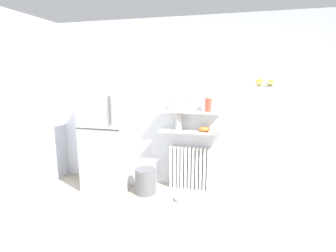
{
  "coord_description": "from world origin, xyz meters",
  "views": [
    {
      "loc": [
        0.67,
        -1.88,
        1.75
      ],
      "look_at": [
        -0.22,
        1.6,
        1.05
      ],
      "focal_mm": 27.61,
      "sensor_mm": 36.0,
      "label": 1
    }
  ],
  "objects_px": {
    "refrigerator": "(108,134)",
    "pet_food_bowl": "(183,199)",
    "trash_bin": "(146,181)",
    "storage_jar_0": "(173,104)",
    "storage_jar_1": "(190,105)",
    "vase": "(179,122)",
    "storage_jar_2": "(208,105)",
    "shelf_bowl": "(204,129)",
    "hanging_fruit_basket": "(266,83)",
    "radiator": "(190,168)"
  },
  "relations": [
    {
      "from": "refrigerator",
      "to": "pet_food_bowl",
      "type": "relative_size",
      "value": 7.98
    },
    {
      "from": "trash_bin",
      "to": "pet_food_bowl",
      "type": "distance_m",
      "value": 0.63
    },
    {
      "from": "refrigerator",
      "to": "storage_jar_0",
      "type": "xyz_separation_m",
      "value": [
        0.99,
        0.21,
        0.47
      ]
    },
    {
      "from": "storage_jar_1",
      "to": "vase",
      "type": "bearing_deg",
      "value": -180.0
    },
    {
      "from": "storage_jar_0",
      "to": "pet_food_bowl",
      "type": "relative_size",
      "value": 0.86
    },
    {
      "from": "storage_jar_2",
      "to": "trash_bin",
      "type": "xyz_separation_m",
      "value": [
        -0.88,
        -0.31,
        -1.15
      ]
    },
    {
      "from": "shelf_bowl",
      "to": "trash_bin",
      "type": "relative_size",
      "value": 0.44
    },
    {
      "from": "shelf_bowl",
      "to": "storage_jar_1",
      "type": "bearing_deg",
      "value": 180.0
    },
    {
      "from": "storage_jar_1",
      "to": "trash_bin",
      "type": "distance_m",
      "value": 1.32
    },
    {
      "from": "hanging_fruit_basket",
      "to": "refrigerator",
      "type": "bearing_deg",
      "value": 175.54
    },
    {
      "from": "storage_jar_2",
      "to": "storage_jar_1",
      "type": "bearing_deg",
      "value": 180.0
    },
    {
      "from": "radiator",
      "to": "storage_jar_2",
      "type": "relative_size",
      "value": 3.17
    },
    {
      "from": "vase",
      "to": "shelf_bowl",
      "type": "relative_size",
      "value": 1.5
    },
    {
      "from": "storage_jar_1",
      "to": "refrigerator",
      "type": "bearing_deg",
      "value": -170.24
    },
    {
      "from": "radiator",
      "to": "storage_jar_1",
      "type": "distance_m",
      "value": 0.99
    },
    {
      "from": "refrigerator",
      "to": "storage_jar_0",
      "type": "relative_size",
      "value": 9.28
    },
    {
      "from": "storage_jar_1",
      "to": "pet_food_bowl",
      "type": "height_order",
      "value": "storage_jar_1"
    },
    {
      "from": "storage_jar_0",
      "to": "refrigerator",
      "type": "bearing_deg",
      "value": -167.72
    },
    {
      "from": "radiator",
      "to": "pet_food_bowl",
      "type": "distance_m",
      "value": 0.55
    },
    {
      "from": "trash_bin",
      "to": "hanging_fruit_basket",
      "type": "height_order",
      "value": "hanging_fruit_basket"
    },
    {
      "from": "trash_bin",
      "to": "shelf_bowl",
      "type": "bearing_deg",
      "value": 20.76
    },
    {
      "from": "refrigerator",
      "to": "storage_jar_2",
      "type": "relative_size",
      "value": 8.21
    },
    {
      "from": "radiator",
      "to": "trash_bin",
      "type": "xyz_separation_m",
      "value": [
        -0.61,
        -0.34,
        -0.14
      ]
    },
    {
      "from": "radiator",
      "to": "storage_jar_1",
      "type": "xyz_separation_m",
      "value": [
        0.0,
        -0.03,
        0.99
      ]
    },
    {
      "from": "radiator",
      "to": "vase",
      "type": "distance_m",
      "value": 0.75
    },
    {
      "from": "storage_jar_0",
      "to": "hanging_fruit_basket",
      "type": "relative_size",
      "value": 0.61
    },
    {
      "from": "radiator",
      "to": "pet_food_bowl",
      "type": "relative_size",
      "value": 3.08
    },
    {
      "from": "refrigerator",
      "to": "vase",
      "type": "relative_size",
      "value": 6.83
    },
    {
      "from": "radiator",
      "to": "storage_jar_1",
      "type": "relative_size",
      "value": 4.0
    },
    {
      "from": "storage_jar_0",
      "to": "shelf_bowl",
      "type": "xyz_separation_m",
      "value": [
        0.48,
        0.0,
        -0.35
      ]
    },
    {
      "from": "storage_jar_0",
      "to": "storage_jar_2",
      "type": "bearing_deg",
      "value": 0.0
    },
    {
      "from": "vase",
      "to": "pet_food_bowl",
      "type": "height_order",
      "value": "vase"
    },
    {
      "from": "storage_jar_2",
      "to": "shelf_bowl",
      "type": "bearing_deg",
      "value": 180.0
    },
    {
      "from": "refrigerator",
      "to": "shelf_bowl",
      "type": "relative_size",
      "value": 10.26
    },
    {
      "from": "vase",
      "to": "storage_jar_2",
      "type": "bearing_deg",
      "value": 0.0
    },
    {
      "from": "refrigerator",
      "to": "hanging_fruit_basket",
      "type": "distance_m",
      "value": 2.38
    },
    {
      "from": "refrigerator",
      "to": "storage_jar_1",
      "type": "height_order",
      "value": "refrigerator"
    },
    {
      "from": "shelf_bowl",
      "to": "pet_food_bowl",
      "type": "xyz_separation_m",
      "value": [
        -0.24,
        -0.43,
        -0.95
      ]
    },
    {
      "from": "vase",
      "to": "storage_jar_0",
      "type": "bearing_deg",
      "value": 180.0
    },
    {
      "from": "vase",
      "to": "hanging_fruit_basket",
      "type": "distance_m",
      "value": 1.36
    },
    {
      "from": "storage_jar_2",
      "to": "shelf_bowl",
      "type": "height_order",
      "value": "storage_jar_2"
    },
    {
      "from": "radiator",
      "to": "shelf_bowl",
      "type": "xyz_separation_m",
      "value": [
        0.22,
        -0.03,
        0.64
      ]
    },
    {
      "from": "refrigerator",
      "to": "storage_jar_1",
      "type": "xyz_separation_m",
      "value": [
        1.25,
        0.21,
        0.46
      ]
    },
    {
      "from": "storage_jar_0",
      "to": "trash_bin",
      "type": "xyz_separation_m",
      "value": [
        -0.35,
        -0.31,
        -1.14
      ]
    },
    {
      "from": "storage_jar_1",
      "to": "storage_jar_0",
      "type": "bearing_deg",
      "value": -180.0
    },
    {
      "from": "refrigerator",
      "to": "pet_food_bowl",
      "type": "xyz_separation_m",
      "value": [
        1.23,
        -0.21,
        -0.84
      ]
    },
    {
      "from": "shelf_bowl",
      "to": "hanging_fruit_basket",
      "type": "height_order",
      "value": "hanging_fruit_basket"
    },
    {
      "from": "vase",
      "to": "storage_jar_1",
      "type": "bearing_deg",
      "value": 0.0
    },
    {
      "from": "trash_bin",
      "to": "refrigerator",
      "type": "bearing_deg",
      "value": 171.04
    },
    {
      "from": "shelf_bowl",
      "to": "storage_jar_0",
      "type": "bearing_deg",
      "value": 180.0
    }
  ]
}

